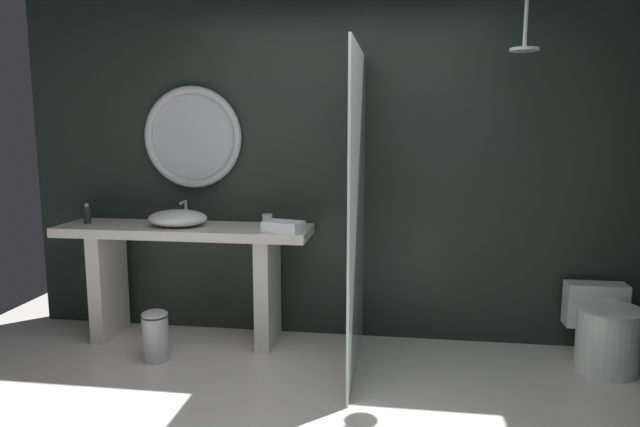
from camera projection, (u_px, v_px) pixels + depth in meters
name	position (u px, v px, depth m)	size (l,w,h in m)	color
back_wall_panel	(331.00, 168.00, 4.33)	(4.80, 0.10, 2.60)	#1E2823
vanity_counter	(186.00, 261.00, 4.27)	(1.89, 0.50, 0.88)	silver
vessel_sink	(178.00, 218.00, 4.20)	(0.44, 0.36, 0.17)	white
tumbler_cup	(267.00, 221.00, 4.17)	(0.08, 0.08, 0.10)	silver
soap_dispenser	(87.00, 215.00, 4.33)	(0.05, 0.05, 0.15)	#282D28
round_wall_mirror	(193.00, 137.00, 4.36)	(0.78, 0.06, 0.78)	#B7B7BC
shower_glass_panel	(357.00, 213.00, 3.71)	(0.02, 1.17, 2.11)	silver
rain_shower_head	(525.00, 41.00, 3.59)	(0.18, 0.18, 0.41)	#B7B7BC
toilet	(605.00, 330.00, 3.83)	(0.41, 0.59, 0.52)	white
waste_bin	(155.00, 335.00, 3.95)	(0.18, 0.18, 0.36)	#B7B7BC
folded_hand_towel	(283.00, 227.00, 3.97)	(0.26, 0.18, 0.08)	white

